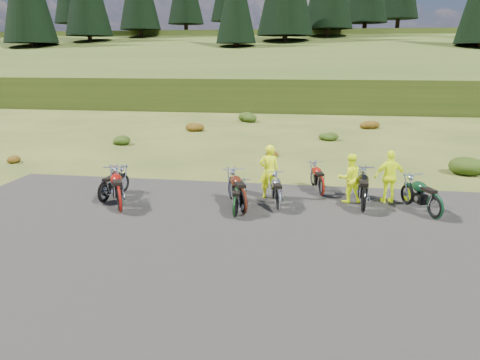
% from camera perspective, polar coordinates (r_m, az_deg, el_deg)
% --- Properties ---
extents(ground, '(300.00, 300.00, 0.00)m').
position_cam_1_polar(ground, '(14.33, 1.73, -4.68)').
color(ground, '#394617').
rests_on(ground, ground).
extents(gravel_pad, '(20.00, 12.00, 0.04)m').
position_cam_1_polar(gravel_pad, '(12.47, 0.52, -7.69)').
color(gravel_pad, black).
rests_on(gravel_pad, ground).
extents(hill_slope, '(300.00, 45.97, 9.37)m').
position_cam_1_polar(hill_slope, '(63.61, 7.69, 10.28)').
color(hill_slope, '#334416').
rests_on(hill_slope, ground).
extents(hill_plateau, '(300.00, 90.00, 9.17)m').
position_cam_1_polar(hill_plateau, '(123.51, 8.53, 12.33)').
color(hill_plateau, '#334416').
rests_on(hill_plateau, ground).
extents(shrub_0, '(0.77, 0.77, 0.45)m').
position_cam_1_polar(shrub_0, '(24.19, -25.66, 2.46)').
color(shrub_0, '#6B360D').
rests_on(shrub_0, ground).
extents(shrub_1, '(1.03, 1.03, 0.61)m').
position_cam_1_polar(shrub_1, '(27.33, -14.37, 4.88)').
color(shrub_1, '#1C320C').
rests_on(shrub_1, ground).
extents(shrub_2, '(1.30, 1.30, 0.77)m').
position_cam_1_polar(shrub_2, '(31.34, -5.63, 6.61)').
color(shrub_2, '#6B360D').
rests_on(shrub_2, ground).
extents(shrub_3, '(1.56, 1.56, 0.92)m').
position_cam_1_polar(shrub_3, '(35.92, 1.05, 7.83)').
color(shrub_3, '#1C320C').
rests_on(shrub_3, ground).
extents(shrub_4, '(0.77, 0.77, 0.45)m').
position_cam_1_polar(shrub_4, '(23.15, 3.71, 3.40)').
color(shrub_4, '#6B360D').
rests_on(shrub_4, ground).
extents(shrub_5, '(1.03, 1.03, 0.61)m').
position_cam_1_polar(shrub_5, '(28.27, 10.65, 5.39)').
color(shrub_5, '#1C320C').
rests_on(shrub_5, ground).
extents(shrub_6, '(1.30, 1.30, 0.77)m').
position_cam_1_polar(shrub_6, '(33.69, 15.44, 6.72)').
color(shrub_6, '#6B360D').
rests_on(shrub_6, ground).
extents(shrub_7, '(1.56, 1.56, 0.92)m').
position_cam_1_polar(shrub_7, '(21.96, 26.38, 1.88)').
color(shrub_7, '#1C320C').
rests_on(shrub_7, ground).
extents(motorcycle_0, '(0.90, 2.06, 1.04)m').
position_cam_1_polar(motorcycle_0, '(16.41, -16.18, -2.74)').
color(motorcycle_0, black).
rests_on(motorcycle_0, ground).
extents(motorcycle_1, '(1.79, 2.44, 1.23)m').
position_cam_1_polar(motorcycle_1, '(15.28, -14.38, -3.89)').
color(motorcycle_1, maroon).
rests_on(motorcycle_1, ground).
extents(motorcycle_2, '(0.62, 1.85, 0.97)m').
position_cam_1_polar(motorcycle_2, '(14.32, -0.56, -4.68)').
color(motorcycle_2, black).
rests_on(motorcycle_2, ground).
extents(motorcycle_3, '(1.06, 2.10, 1.05)m').
position_cam_1_polar(motorcycle_3, '(14.95, 4.71, -3.89)').
color(motorcycle_3, '#9E9FA3').
rests_on(motorcycle_3, ground).
extents(motorcycle_4, '(1.60, 2.40, 1.20)m').
position_cam_1_polar(motorcycle_4, '(14.62, 0.38, -4.26)').
color(motorcycle_4, '#49180C').
rests_on(motorcycle_4, ground).
extents(motorcycle_5, '(0.88, 2.34, 1.21)m').
position_cam_1_polar(motorcycle_5, '(15.26, 14.73, -3.94)').
color(motorcycle_5, black).
rests_on(motorcycle_5, ground).
extents(motorcycle_6, '(1.08, 2.03, 1.01)m').
position_cam_1_polar(motorcycle_6, '(16.78, 9.86, -1.98)').
color(motorcycle_6, maroon).
rests_on(motorcycle_6, ground).
extents(motorcycle_7, '(1.52, 2.26, 1.13)m').
position_cam_1_polar(motorcycle_7, '(15.36, 22.54, -4.49)').
color(motorcycle_7, black).
rests_on(motorcycle_7, ground).
extents(person_middle, '(0.76, 0.57, 1.87)m').
position_cam_1_polar(person_middle, '(16.09, 3.56, 0.94)').
color(person_middle, '#E8FF0D').
rests_on(person_middle, ground).
extents(person_right_a, '(0.96, 0.86, 1.65)m').
position_cam_1_polar(person_right_a, '(16.04, 13.22, 0.14)').
color(person_right_a, '#E8FF0D').
rests_on(person_right_a, ground).
extents(person_right_b, '(1.10, 0.63, 1.77)m').
position_cam_1_polar(person_right_b, '(16.34, 17.81, 0.29)').
color(person_right_b, '#E8FF0D').
rests_on(person_right_b, ground).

